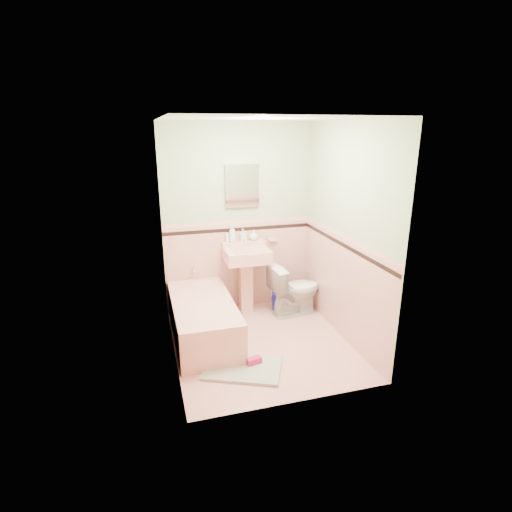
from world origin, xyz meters
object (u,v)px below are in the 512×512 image
object	(u,v)px
sink	(247,281)
soap_bottle_mid	(243,235)
medicine_cabinet	(242,186)
shoe	(254,360)
soap_bottle_right	(254,235)
soap_bottle_left	(232,234)
bucket	(280,301)
bathtub	(203,320)
toilet	(295,289)

from	to	relation	value
sink	soap_bottle_mid	world-z (taller)	soap_bottle_mid
medicine_cabinet	shoe	xyz separation A→B (m)	(-0.27, -1.49, -1.64)
sink	soap_bottle_right	distance (m)	0.63
sink	soap_bottle_mid	bearing A→B (deg)	92.27
shoe	soap_bottle_left	bearing A→B (deg)	72.17
bucket	shoe	world-z (taller)	bucket
bathtub	soap_bottle_mid	size ratio (longest dim) A/B	9.02
medicine_cabinet	bucket	xyz separation A→B (m)	(0.46, -0.23, -1.58)
bathtub	sink	distance (m)	0.89
bucket	soap_bottle_mid	bearing A→B (deg)	156.46
soap_bottle_right	soap_bottle_mid	bearing A→B (deg)	180.00
sink	soap_bottle_left	size ratio (longest dim) A/B	3.96
sink	medicine_cabinet	distance (m)	1.27
bathtub	shoe	xyz separation A→B (m)	(0.41, -0.75, -0.16)
soap_bottle_left	soap_bottle_mid	distance (m)	0.15
bathtub	toilet	size ratio (longest dim) A/B	2.14
medicine_cabinet	soap_bottle_mid	distance (m)	0.65
soap_bottle_right	sink	bearing A→B (deg)	-128.52
medicine_cabinet	soap_bottle_left	distance (m)	0.64
soap_bottle_right	bucket	distance (m)	0.99
bathtub	soap_bottle_right	world-z (taller)	soap_bottle_right
soap_bottle_right	toilet	xyz separation A→B (m)	(0.46, -0.38, -0.69)
soap_bottle_mid	soap_bottle_right	distance (m)	0.15
sink	toilet	distance (m)	0.65
sink	soap_bottle_left	world-z (taller)	soap_bottle_left
bucket	medicine_cabinet	bearing A→B (deg)	153.08
soap_bottle_mid	bucket	distance (m)	1.06
soap_bottle_left	soap_bottle_mid	bearing A→B (deg)	0.00
medicine_cabinet	shoe	bearing A→B (deg)	-100.17
toilet	bucket	distance (m)	0.33
soap_bottle_right	bucket	size ratio (longest dim) A/B	0.59
toilet	bucket	bearing A→B (deg)	32.24
medicine_cabinet	soap_bottle_mid	bearing A→B (deg)	-103.37
medicine_cabinet	toilet	xyz separation A→B (m)	(0.61, -0.41, -1.35)
bathtub	sink	xyz separation A→B (m)	(0.68, 0.53, 0.23)
bathtub	soap_bottle_right	bearing A→B (deg)	40.77
soap_bottle_left	soap_bottle_right	bearing A→B (deg)	0.00
soap_bottle_left	shoe	bearing A→B (deg)	-94.60
toilet	soap_bottle_left	bearing A→B (deg)	55.89
soap_bottle_left	toilet	xyz separation A→B (m)	(0.76, -0.38, -0.73)
sink	medicine_cabinet	world-z (taller)	medicine_cabinet
medicine_cabinet	soap_bottle_mid	xyz separation A→B (m)	(-0.01, -0.03, -0.65)
toilet	soap_bottle_mid	bearing A→B (deg)	50.79
soap_bottle_mid	medicine_cabinet	bearing A→B (deg)	76.63
bucket	shoe	xyz separation A→B (m)	(-0.73, -1.26, -0.06)
soap_bottle_right	shoe	xyz separation A→B (m)	(-0.41, -1.46, -0.97)
bathtub	toilet	distance (m)	1.33
medicine_cabinet	shoe	size ratio (longest dim) A/B	3.42
bathtub	bucket	size ratio (longest dim) A/B	6.12
soap_bottle_left	medicine_cabinet	bearing A→B (deg)	11.31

